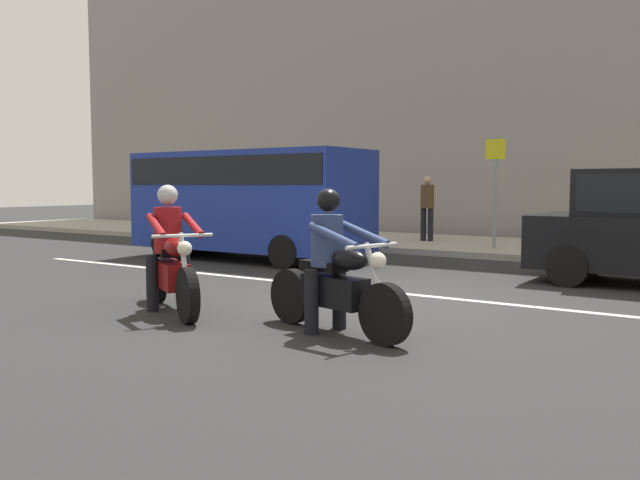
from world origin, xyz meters
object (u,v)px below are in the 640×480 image
object	(u,v)px
street_sign_post	(495,182)
pedestrian_bystander	(427,203)
motorcycle_with_rider_crimson	(171,260)
parked_van_cobalt_blue	(249,197)
motorcycle_with_rider_denim_blue	(334,274)

from	to	relation	value
street_sign_post	pedestrian_bystander	distance (m)	2.42
motorcycle_with_rider_crimson	parked_van_cobalt_blue	xyz separation A→B (m)	(-2.96, 5.01, 0.67)
parked_van_cobalt_blue	motorcycle_with_rider_crimson	bearing A→B (deg)	-59.41
motorcycle_with_rider_denim_blue	motorcycle_with_rider_crimson	xyz separation A→B (m)	(-2.32, -0.10, 0.01)
pedestrian_bystander	motorcycle_with_rider_denim_blue	bearing A→B (deg)	-70.28
parked_van_cobalt_blue	street_sign_post	bearing A→B (deg)	43.74
street_sign_post	motorcycle_with_rider_crimson	bearing A→B (deg)	-96.24
parked_van_cobalt_blue	street_sign_post	xyz separation A→B (m)	(3.92, 3.76, 0.32)
motorcycle_with_rider_crimson	street_sign_post	xyz separation A→B (m)	(0.96, 8.77, 0.99)
motorcycle_with_rider_denim_blue	parked_van_cobalt_blue	xyz separation A→B (m)	(-5.29, 4.91, 0.68)
parked_van_cobalt_blue	street_sign_post	world-z (taller)	street_sign_post
street_sign_post	motorcycle_with_rider_denim_blue	bearing A→B (deg)	-81.07
motorcycle_with_rider_denim_blue	motorcycle_with_rider_crimson	bearing A→B (deg)	-177.45
motorcycle_with_rider_denim_blue	street_sign_post	world-z (taller)	street_sign_post
pedestrian_bystander	parked_van_cobalt_blue	bearing A→B (deg)	-110.66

